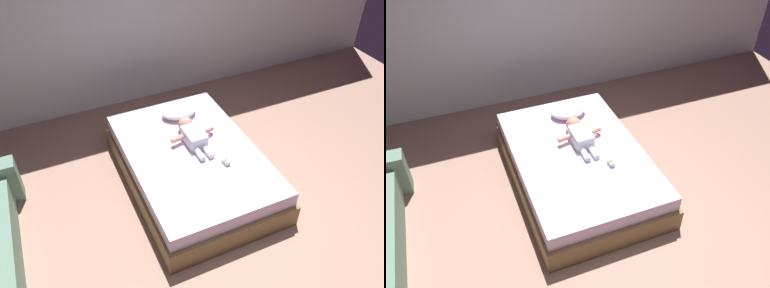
# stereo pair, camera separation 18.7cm
# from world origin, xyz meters

# --- Properties ---
(ground_plane) EXTENTS (8.00, 8.00, 0.00)m
(ground_plane) POSITION_xyz_m (0.00, 0.00, 0.00)
(ground_plane) COLOR #A07867
(wall_behind_bed) EXTENTS (8.00, 0.12, 2.74)m
(wall_behind_bed) POSITION_xyz_m (0.00, 3.00, 1.37)
(wall_behind_bed) COLOR silver
(wall_behind_bed) RESTS_ON ground_plane
(bed) EXTENTS (1.38, 2.06, 0.42)m
(bed) POSITION_xyz_m (-0.05, 1.07, 0.21)
(bed) COLOR brown
(bed) RESTS_ON ground_plane
(pillow) EXTENTS (0.42, 0.32, 0.12)m
(pillow) POSITION_xyz_m (0.09, 1.74, 0.48)
(pillow) COLOR white
(pillow) RESTS_ON bed
(baby) EXTENTS (0.51, 0.64, 0.17)m
(baby) POSITION_xyz_m (0.04, 1.25, 0.50)
(baby) COLOR white
(baby) RESTS_ON bed
(toothbrush) EXTENTS (0.09, 0.13, 0.02)m
(toothbrush) POSITION_xyz_m (0.24, 1.30, 0.43)
(toothbrush) COLOR #B42DA2
(toothbrush) RESTS_ON bed
(baby_bottle) EXTENTS (0.06, 0.10, 0.08)m
(baby_bottle) POSITION_xyz_m (0.19, 0.75, 0.45)
(baby_bottle) COLOR white
(baby_bottle) RESTS_ON bed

